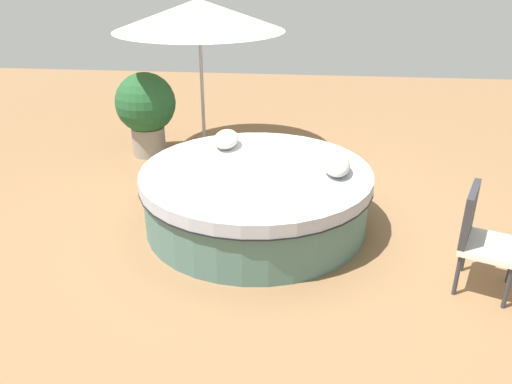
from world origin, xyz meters
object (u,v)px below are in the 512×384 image
(patio_chair, at_px, (480,233))
(patio_umbrella, at_px, (199,16))
(round_bed, at_px, (256,197))
(planter, at_px, (146,108))
(throw_pillow_0, at_px, (336,165))
(throw_pillow_1, at_px, (226,139))

(patio_chair, bearing_deg, patio_umbrella, -112.66)
(round_bed, relative_size, planter, 2.04)
(throw_pillow_0, bearing_deg, round_bed, -89.51)
(patio_chair, relative_size, planter, 0.77)
(patio_umbrella, xyz_separation_m, planter, (0.10, -0.85, -1.32))
(throw_pillow_1, height_order, patio_umbrella, patio_umbrella)
(round_bed, relative_size, patio_umbrella, 1.06)
(throw_pillow_1, xyz_separation_m, patio_chair, (1.68, 2.58, -0.22))
(patio_umbrella, bearing_deg, planter, -83.61)
(planter, bearing_deg, patio_chair, 52.72)
(round_bed, xyz_separation_m, planter, (-2.08, -1.88, 0.39))
(throw_pillow_0, relative_size, throw_pillow_1, 1.10)
(patio_umbrella, bearing_deg, throw_pillow_1, 21.63)
(throw_pillow_1, relative_size, planter, 0.39)
(patio_chair, distance_m, patio_umbrella, 4.72)
(throw_pillow_0, distance_m, patio_chair, 1.62)
(patio_chair, bearing_deg, throw_pillow_0, -105.84)
(throw_pillow_1, bearing_deg, round_bed, 32.50)
(planter, bearing_deg, patio_umbrella, 96.39)
(patio_chair, height_order, patio_umbrella, patio_umbrella)
(round_bed, distance_m, throw_pillow_0, 0.97)
(throw_pillow_1, height_order, planter, planter)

